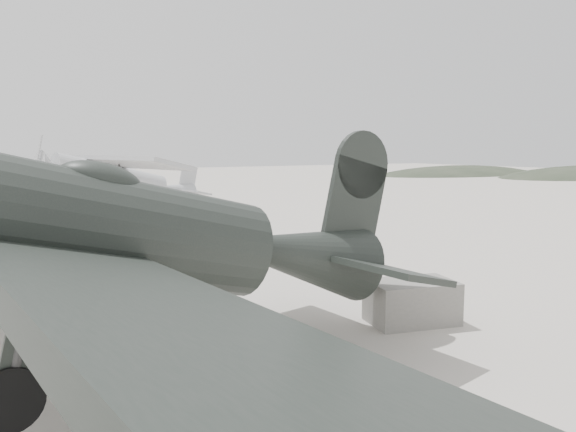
# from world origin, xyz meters

# --- Properties ---
(ground) EXTENTS (160.00, 160.00, 0.00)m
(ground) POSITION_xyz_m (0.00, 0.00, 0.00)
(ground) COLOR #A39C91
(ground) RESTS_ON ground
(hill_northeast) EXTENTS (32.00, 16.00, 5.20)m
(hill_northeast) POSITION_xyz_m (50.00, 40.00, 0.00)
(hill_northeast) COLOR #2B3425
(hill_northeast) RESTS_ON ground
(lowwing_monoplane) EXTENTS (9.53, 13.34, 4.30)m
(lowwing_monoplane) POSITION_xyz_m (-5.06, -3.42, 2.27)
(lowwing_monoplane) COLOR black
(lowwing_monoplane) RESTS_ON ground
(highwing_monoplane) EXTENTS (9.09, 12.69, 3.59)m
(highwing_monoplane) POSITION_xyz_m (-0.03, 17.69, 2.25)
(highwing_monoplane) COLOR #A5A7AA
(highwing_monoplane) RESTS_ON ground
(equipment_block) EXTENTS (1.94, 1.47, 0.87)m
(equipment_block) POSITION_xyz_m (0.56, -3.37, 0.43)
(equipment_block) COLOR slate
(equipment_block) RESTS_ON ground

